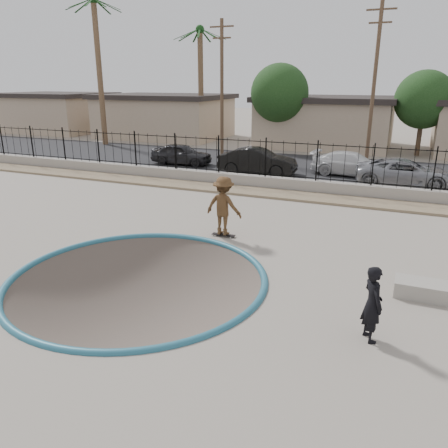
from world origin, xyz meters
The scene contains 24 objects.
ground centered at (0.00, 12.00, -1.10)m, with size 120.00×120.00×2.20m, color gray.
bowl_pit centered at (0.00, -1.00, 0.00)m, with size 6.84×6.84×1.80m, color #4F423C, non-canonical shape.
coping_ring centered at (0.00, -1.00, 0.00)m, with size 7.04×7.04×0.20m, color #245F75.
rock_strip centered at (0.00, 9.20, 0.06)m, with size 42.00×1.60×0.11m, color #937C60.
retaining_wall centered at (0.00, 10.30, 0.30)m, with size 42.00×0.45×0.60m, color gray.
fence centered at (0.00, 10.30, 1.50)m, with size 40.00×0.04×1.80m.
street centered at (0.00, 17.00, 0.02)m, with size 90.00×8.00×0.04m, color black.
house_west_far centered at (-28.00, 26.50, 1.97)m, with size 10.60×8.60×3.90m.
house_west centered at (-15.00, 26.50, 1.97)m, with size 11.60×8.60×3.90m.
house_center centered at (0.00, 26.50, 1.97)m, with size 10.60×8.60×3.90m.
palm_left centered at (-17.00, 20.00, 7.95)m, with size 2.30×2.30×11.30m.
palm_mid centered at (-10.00, 24.00, 6.69)m, with size 2.30×2.30×9.30m.
utility_pole_left centered at (-6.00, 19.00, 4.70)m, with size 1.70×0.24×9.00m.
utility_pole_mid centered at (4.00, 19.00, 4.96)m, with size 1.70×0.24×9.50m.
street_tree_left centered at (-3.00, 23.00, 4.19)m, with size 4.32×4.32×6.36m.
street_tree_mid centered at (7.00, 24.00, 3.84)m, with size 3.96×3.96×5.83m.
skater centered at (0.83, 3.00, 1.00)m, with size 1.29×0.74×2.00m, color brown.
skateboard centered at (0.83, 3.00, 0.06)m, with size 0.83×0.25×0.07m.
videographer centered at (6.03, -1.62, 0.82)m, with size 0.60×0.39×1.63m, color black.
concrete_ledge centered at (7.22, 0.83, 0.20)m, with size 1.60×0.70×0.40m, color gray.
car_a centered at (-6.80, 14.33, 0.69)m, with size 1.54×3.84×1.31m, color black.
car_b centered at (-1.44, 13.40, 0.76)m, with size 1.54×4.40×1.45m, color black.
car_c centered at (3.56, 15.00, 0.68)m, with size 1.80×4.43×1.29m, color silver.
car_d centered at (6.38, 13.40, 0.70)m, with size 2.21×4.80×1.33m, color gray.
Camera 1 is at (6.30, -10.04, 5.12)m, focal length 35.00 mm.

